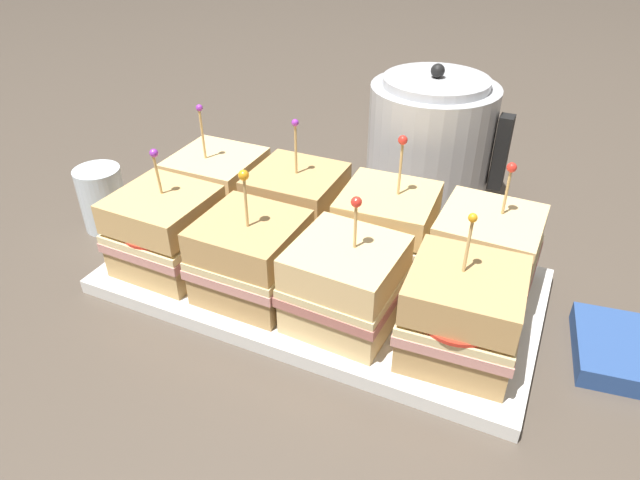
{
  "coord_description": "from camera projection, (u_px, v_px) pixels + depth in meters",
  "views": [
    {
      "loc": [
        0.24,
        -0.52,
        0.45
      ],
      "look_at": [
        0.0,
        0.0,
        0.07
      ],
      "focal_mm": 32.0,
      "sensor_mm": 36.0,
      "label": 1
    }
  ],
  "objects": [
    {
      "name": "ground_plane",
      "position": [
        320.0,
        287.0,
        0.73
      ],
      "size": [
        6.0,
        6.0,
        0.0
      ],
      "primitive_type": "plane",
      "color": "#4C4238"
    },
    {
      "name": "sandwich_back_center_left",
      "position": [
        297.0,
        207.0,
        0.76
      ],
      "size": [
        0.12,
        0.12,
        0.18
      ],
      "color": "tan",
      "rests_on": "serving_platter"
    },
    {
      "name": "sandwich_front_far_left",
      "position": [
        166.0,
        231.0,
        0.71
      ],
      "size": [
        0.12,
        0.12,
        0.16
      ],
      "color": "tan",
      "rests_on": "serving_platter"
    },
    {
      "name": "napkin_stack",
      "position": [
        630.0,
        352.0,
        0.62
      ],
      "size": [
        0.13,
        0.13,
        0.02
      ],
      "color": "navy",
      "rests_on": "ground_plane"
    },
    {
      "name": "sandwich_front_far_right",
      "position": [
        462.0,
        314.0,
        0.58
      ],
      "size": [
        0.12,
        0.12,
        0.17
      ],
      "color": "tan",
      "rests_on": "serving_platter"
    },
    {
      "name": "sandwich_back_far_left",
      "position": [
        218.0,
        189.0,
        0.8
      ],
      "size": [
        0.12,
        0.12,
        0.18
      ],
      "color": "#DBB77A",
      "rests_on": "serving_platter"
    },
    {
      "name": "sandwich_back_far_right",
      "position": [
        485.0,
        254.0,
        0.67
      ],
      "size": [
        0.12,
        0.12,
        0.17
      ],
      "color": "#DBB77A",
      "rests_on": "serving_platter"
    },
    {
      "name": "serving_platter",
      "position": [
        320.0,
        281.0,
        0.72
      ],
      "size": [
        0.53,
        0.27,
        0.02
      ],
      "color": "silver",
      "rests_on": "ground_plane"
    },
    {
      "name": "sandwich_front_center_left",
      "position": [
        251.0,
        257.0,
        0.67
      ],
      "size": [
        0.12,
        0.12,
        0.17
      ],
      "color": "tan",
      "rests_on": "serving_platter"
    },
    {
      "name": "kettle_steel",
      "position": [
        430.0,
        143.0,
        0.87
      ],
      "size": [
        0.21,
        0.19,
        0.22
      ],
      "color": "#B7BABF",
      "rests_on": "ground_plane"
    },
    {
      "name": "sandwich_front_center_right",
      "position": [
        345.0,
        284.0,
        0.62
      ],
      "size": [
        0.12,
        0.12,
        0.16
      ],
      "color": "#DBB77A",
      "rests_on": "serving_platter"
    },
    {
      "name": "drinking_glass",
      "position": [
        102.0,
        199.0,
        0.82
      ],
      "size": [
        0.07,
        0.07,
        0.09
      ],
      "color": "silver",
      "rests_on": "ground_plane"
    },
    {
      "name": "sandwich_back_center_right",
      "position": [
        386.0,
        230.0,
        0.71
      ],
      "size": [
        0.12,
        0.12,
        0.18
      ],
      "color": "tan",
      "rests_on": "serving_platter"
    }
  ]
}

